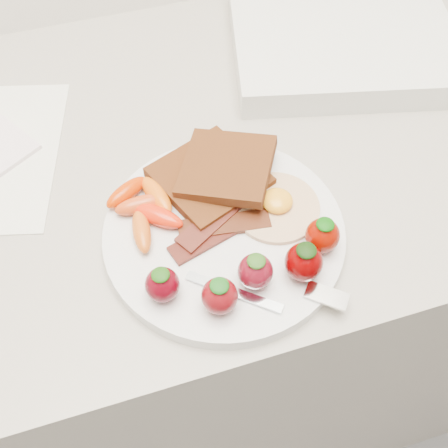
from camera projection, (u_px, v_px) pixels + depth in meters
name	position (u px, v px, depth m)	size (l,w,h in m)	color
counter	(190.00, 306.00, 1.09)	(2.00, 0.60, 0.90)	gray
plate	(224.00, 234.00, 0.63)	(0.27, 0.27, 0.02)	silver
toast_lower	(209.00, 177.00, 0.66)	(0.11, 0.11, 0.01)	black
toast_upper	(227.00, 167.00, 0.65)	(0.10, 0.10, 0.01)	#3C190E
fried_egg	(276.00, 205.00, 0.64)	(0.12, 0.12, 0.02)	beige
bacon_strips	(217.00, 226.00, 0.62)	(0.12, 0.08, 0.01)	black
baby_carrots	(145.00, 208.00, 0.63)	(0.09, 0.11, 0.02)	#C74216
strawberries	(258.00, 268.00, 0.57)	(0.21, 0.07, 0.05)	#51020D
fork	(276.00, 293.00, 0.57)	(0.16, 0.09, 0.00)	silver
appliance	(343.00, 42.00, 0.81)	(0.31, 0.25, 0.04)	silver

